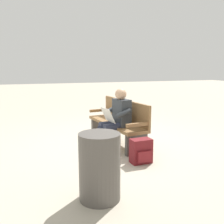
{
  "coord_description": "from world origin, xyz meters",
  "views": [
    {
      "loc": [
        -4.88,
        1.88,
        1.59
      ],
      "look_at": [
        -0.16,
        0.15,
        0.7
      ],
      "focal_mm": 41.3,
      "sensor_mm": 36.0,
      "label": 1
    }
  ],
  "objects_px": {
    "bench_near": "(119,121)",
    "person_seated": "(116,117)",
    "backpack": "(141,151)",
    "trash_bin": "(100,167)"
  },
  "relations": [
    {
      "from": "bench_near",
      "to": "trash_bin",
      "type": "xyz_separation_m",
      "value": [
        -2.11,
        1.09,
        -0.05
      ]
    },
    {
      "from": "person_seated",
      "to": "bench_near",
      "type": "bearing_deg",
      "value": -35.56
    },
    {
      "from": "bench_near",
      "to": "trash_bin",
      "type": "height_order",
      "value": "bench_near"
    },
    {
      "from": "bench_near",
      "to": "backpack",
      "type": "xyz_separation_m",
      "value": [
        -1.21,
        0.08,
        -0.26
      ]
    },
    {
      "from": "bench_near",
      "to": "person_seated",
      "type": "relative_size",
      "value": 1.56
    },
    {
      "from": "backpack",
      "to": "trash_bin",
      "type": "xyz_separation_m",
      "value": [
        -0.9,
        1.0,
        0.21
      ]
    },
    {
      "from": "bench_near",
      "to": "person_seated",
      "type": "distance_m",
      "value": 0.43
    },
    {
      "from": "backpack",
      "to": "trash_bin",
      "type": "distance_m",
      "value": 1.36
    },
    {
      "from": "person_seated",
      "to": "backpack",
      "type": "height_order",
      "value": "person_seated"
    },
    {
      "from": "bench_near",
      "to": "backpack",
      "type": "height_order",
      "value": "bench_near"
    }
  ]
}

